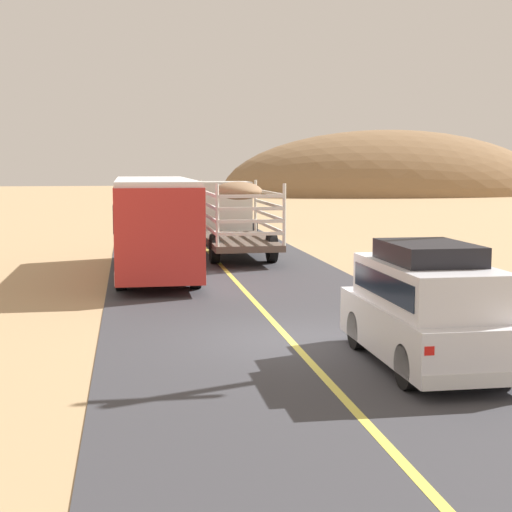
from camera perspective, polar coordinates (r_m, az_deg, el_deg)
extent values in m
plane|color=tan|center=(16.47, 2.50, -6.26)|extent=(240.00, 240.00, 0.00)
cube|color=#38383D|center=(16.47, 2.50, -6.23)|extent=(8.00, 120.00, 0.02)
cube|color=#D8CC4C|center=(16.47, 2.50, -6.18)|extent=(0.16, 117.60, 0.00)
cube|color=silver|center=(14.62, 12.28, -5.28)|extent=(1.90, 4.60, 0.90)
cube|color=silver|center=(14.33, 12.59, -2.08)|extent=(1.75, 3.59, 0.80)
cube|color=#192333|center=(14.33, 12.59, -2.00)|extent=(1.79, 3.22, 0.44)
cube|color=silver|center=(12.72, 15.96, -8.74)|extent=(1.86, 0.20, 0.24)
cube|color=red|center=(12.21, 12.61, -6.82)|extent=(0.16, 0.06, 0.14)
cube|color=black|center=(14.30, 12.57, 0.25)|extent=(1.42, 2.07, 0.36)
cylinder|color=black|center=(15.73, 7.54, -5.44)|extent=(0.26, 0.76, 0.76)
cylinder|color=black|center=(16.28, 13.10, -5.15)|extent=(0.26, 0.76, 0.76)
cylinder|color=black|center=(13.10, 11.19, -8.00)|extent=(0.26, 0.76, 0.76)
cylinder|color=black|center=(13.76, 17.66, -7.49)|extent=(0.26, 0.76, 0.76)
cube|color=silver|center=(35.60, -2.52, 3.73)|extent=(2.50, 2.20, 2.20)
cube|color=#192333|center=(35.58, -2.53, 4.45)|extent=(2.53, 1.54, 0.70)
cube|color=brown|center=(30.34, -1.30, 1.12)|extent=(2.50, 6.40, 0.24)
cylinder|color=silver|center=(33.23, -4.10, 3.70)|extent=(0.12, 0.12, 2.20)
cylinder|color=silver|center=(33.53, -0.04, 3.75)|extent=(0.12, 0.12, 2.20)
cylinder|color=silver|center=(26.99, -2.87, 3.00)|extent=(0.12, 0.12, 2.20)
cylinder|color=silver|center=(27.36, 2.10, 3.06)|extent=(0.12, 0.12, 2.20)
cube|color=silver|center=(30.15, -3.58, 2.14)|extent=(0.08, 6.30, 0.12)
cube|color=silver|center=(30.49, 0.96, 2.20)|extent=(0.08, 6.30, 0.12)
cube|color=silver|center=(27.18, -0.36, 1.64)|extent=(2.40, 0.08, 0.12)
cube|color=silver|center=(30.12, -3.58, 2.97)|extent=(0.08, 6.30, 0.12)
cube|color=silver|center=(30.45, 0.96, 3.03)|extent=(0.08, 6.30, 0.12)
cube|color=silver|center=(27.14, -0.36, 2.57)|extent=(2.40, 0.08, 0.12)
cube|color=silver|center=(30.09, -3.59, 3.81)|extent=(0.08, 6.30, 0.12)
cube|color=silver|center=(30.43, 0.96, 3.85)|extent=(0.08, 6.30, 0.12)
cube|color=silver|center=(27.12, -0.36, 3.50)|extent=(2.40, 0.08, 0.12)
cube|color=silver|center=(30.07, -3.60, 4.65)|extent=(0.08, 6.30, 0.12)
cube|color=silver|center=(30.41, 0.96, 4.68)|extent=(0.08, 6.30, 0.12)
cube|color=silver|center=(27.09, -0.36, 4.42)|extent=(2.40, 0.08, 0.12)
ellipsoid|color=#8C6B4C|center=(30.21, -1.31, 4.84)|extent=(1.75, 3.84, 0.70)
cylinder|color=black|center=(35.58, -4.26, 1.69)|extent=(0.32, 1.10, 1.10)
cylinder|color=black|center=(35.84, -0.78, 1.75)|extent=(0.32, 1.10, 1.10)
cylinder|color=black|center=(28.96, -3.07, 0.54)|extent=(0.32, 1.10, 1.10)
cylinder|color=black|center=(29.28, 1.17, 0.62)|extent=(0.32, 1.10, 1.10)
cube|color=red|center=(26.23, -7.52, 2.36)|extent=(2.50, 10.00, 2.70)
cube|color=white|center=(26.16, -7.57, 5.49)|extent=(2.45, 9.80, 0.16)
cube|color=#192333|center=(26.19, -7.53, 3.39)|extent=(2.54, 9.20, 0.80)
cube|color=silver|center=(26.34, -7.48, -0.13)|extent=(2.53, 9.80, 0.36)
cylinder|color=black|center=(29.56, -9.82, 0.48)|extent=(0.30, 1.00, 1.00)
cylinder|color=black|center=(29.62, -5.56, 0.56)|extent=(0.30, 1.00, 1.00)
cylinder|color=black|center=(23.11, -9.93, -1.27)|extent=(0.30, 1.00, 1.00)
cylinder|color=black|center=(23.19, -4.49, -1.16)|extent=(0.30, 1.00, 1.00)
cube|color=black|center=(40.65, -1.63, 2.29)|extent=(1.80, 4.40, 0.70)
cube|color=#192333|center=(40.70, -1.65, 3.22)|extent=(1.53, 2.20, 0.60)
cylinder|color=black|center=(41.87, -2.95, 2.17)|extent=(0.22, 0.66, 0.66)
cylinder|color=black|center=(42.07, -0.81, 2.20)|extent=(0.22, 0.66, 0.66)
cylinder|color=black|center=(39.26, -2.51, 1.86)|extent=(0.22, 0.66, 0.66)
cylinder|color=black|center=(39.47, -0.24, 1.89)|extent=(0.22, 0.66, 0.66)
ellipsoid|color=olive|center=(96.98, 9.80, 4.49)|extent=(41.85, 22.52, 15.77)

